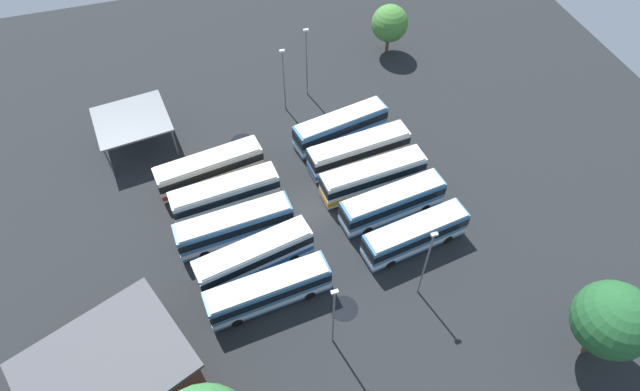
% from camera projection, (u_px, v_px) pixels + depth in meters
% --- Properties ---
extents(ground_plane, '(91.71, 91.71, 0.00)m').
position_uv_depth(ground_plane, '(308.00, 211.00, 52.64)').
color(ground_plane, black).
extents(bus_row0_slot0, '(11.02, 4.48, 3.38)m').
position_uv_depth(bus_row0_slot0, '(341.00, 127.00, 57.70)').
color(bus_row0_slot0, teal).
rests_on(bus_row0_slot0, ground_plane).
extents(bus_row0_slot1, '(11.22, 3.61, 3.38)m').
position_uv_depth(bus_row0_slot1, '(359.00, 151.00, 55.44)').
color(bus_row0_slot1, silver).
rests_on(bus_row0_slot1, ground_plane).
extents(bus_row0_slot2, '(11.14, 3.43, 3.38)m').
position_uv_depth(bus_row0_slot2, '(373.00, 176.00, 53.18)').
color(bus_row0_slot2, silver).
rests_on(bus_row0_slot2, ground_plane).
extents(bus_row0_slot3, '(10.81, 3.81, 3.38)m').
position_uv_depth(bus_row0_slot3, '(392.00, 203.00, 51.03)').
color(bus_row0_slot3, teal).
rests_on(bus_row0_slot3, ground_plane).
extents(bus_row0_slot4, '(10.46, 3.91, 3.38)m').
position_uv_depth(bus_row0_slot4, '(415.00, 234.00, 48.65)').
color(bus_row0_slot4, teal).
rests_on(bus_row0_slot4, ground_plane).
extents(bus_row1_slot0, '(11.24, 4.06, 3.38)m').
position_uv_depth(bus_row1_slot0, '(210.00, 168.00, 53.84)').
color(bus_row1_slot0, silver).
rests_on(bus_row1_slot0, ground_plane).
extents(bus_row1_slot1, '(10.86, 3.50, 3.38)m').
position_uv_depth(bus_row1_slot1, '(225.00, 194.00, 51.68)').
color(bus_row1_slot1, silver).
rests_on(bus_row1_slot1, ground_plane).
extents(bus_row1_slot2, '(11.18, 3.35, 3.38)m').
position_uv_depth(bus_row1_slot2, '(235.00, 226.00, 49.27)').
color(bus_row1_slot2, teal).
rests_on(bus_row1_slot2, ground_plane).
extents(bus_row1_slot3, '(11.11, 4.50, 3.38)m').
position_uv_depth(bus_row1_slot3, '(254.00, 256.00, 47.16)').
color(bus_row1_slot3, silver).
rests_on(bus_row1_slot3, ground_plane).
extents(bus_row1_slot4, '(11.03, 3.49, 3.38)m').
position_uv_depth(bus_row1_slot4, '(269.00, 290.00, 44.98)').
color(bus_row1_slot4, teal).
rests_on(bus_row1_slot4, ground_plane).
extents(depot_building, '(14.08, 12.90, 4.93)m').
position_uv_depth(depot_building, '(112.00, 377.00, 39.58)').
color(depot_building, brown).
rests_on(depot_building, ground_plane).
extents(maintenance_shelter, '(8.42, 7.98, 3.86)m').
position_uv_depth(maintenance_shelter, '(131.00, 120.00, 55.69)').
color(maintenance_shelter, slate).
rests_on(maintenance_shelter, ground_plane).
extents(lamp_post_by_building, '(0.56, 0.28, 9.08)m').
position_uv_depth(lamp_post_by_building, '(426.00, 262.00, 43.06)').
color(lamp_post_by_building, slate).
rests_on(lamp_post_by_building, ground_plane).
extents(lamp_post_near_entrance, '(0.56, 0.28, 8.49)m').
position_uv_depth(lamp_post_near_entrance, '(334.00, 315.00, 40.40)').
color(lamp_post_near_entrance, slate).
rests_on(lamp_post_near_entrance, ground_plane).
extents(lamp_post_far_corner, '(0.56, 0.28, 8.32)m').
position_uv_depth(lamp_post_far_corner, '(284.00, 78.00, 58.67)').
color(lamp_post_far_corner, slate).
rests_on(lamp_post_far_corner, ground_plane).
extents(lamp_post_mid_lot, '(0.56, 0.28, 9.05)m').
position_uv_depth(lamp_post_mid_lot, '(307.00, 60.00, 60.10)').
color(lamp_post_mid_lot, slate).
rests_on(lamp_post_mid_lot, ground_plane).
extents(tree_south_edge, '(5.97, 5.97, 8.74)m').
position_uv_depth(tree_south_edge, '(613.00, 320.00, 38.99)').
color(tree_south_edge, brown).
rests_on(tree_south_edge, ground_plane).
extents(tree_northwest, '(4.64, 4.64, 6.58)m').
position_uv_depth(tree_northwest, '(390.00, 23.00, 66.02)').
color(tree_northwest, brown).
rests_on(tree_northwest, ground_plane).
extents(puddle_between_rows, '(2.66, 2.66, 0.01)m').
position_uv_depth(puddle_between_rows, '(242.00, 142.00, 58.77)').
color(puddle_between_rows, black).
rests_on(puddle_between_rows, ground_plane).
extents(puddle_front_lane, '(2.54, 2.54, 0.01)m').
position_uv_depth(puddle_front_lane, '(344.00, 309.00, 45.86)').
color(puddle_front_lane, black).
rests_on(puddle_front_lane, ground_plane).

